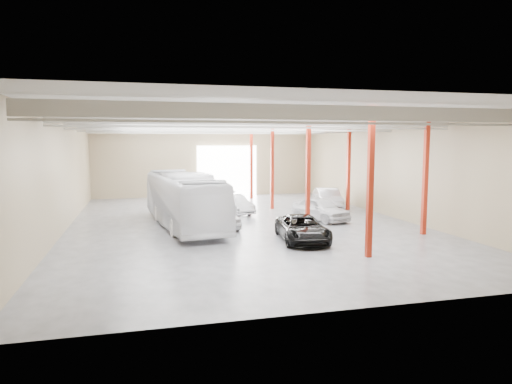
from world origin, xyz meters
name	(u,v)px	position (x,y,z in m)	size (l,w,h in m)	color
depot_shell	(243,148)	(0.13, 0.48, 4.98)	(22.12, 32.12, 7.06)	#454549
coach_bus	(183,199)	(-3.86, 0.16, 1.73)	(2.91, 12.42, 3.46)	silver
black_sedan	(302,228)	(1.97, -6.00, 0.71)	(2.34, 5.08, 1.41)	black
car_row_a	(215,215)	(-2.00, -0.80, 0.82)	(1.93, 4.81, 1.64)	silver
car_row_b	(233,204)	(0.27, 4.40, 0.73)	(1.53, 4.40, 1.45)	#B3B3B8
car_row_c	(221,195)	(0.27, 9.60, 0.81)	(2.27, 5.59, 1.62)	slate
car_right_near	(328,198)	(8.30, 5.20, 0.81)	(1.72, 4.93, 1.63)	#AFAEB3
car_right_far	(320,209)	(5.50, 0.00, 0.80)	(1.89, 4.70, 1.60)	silver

